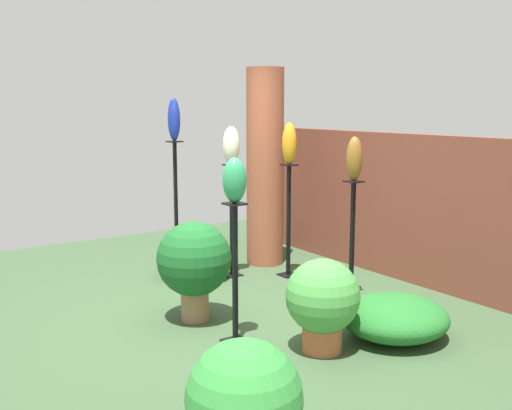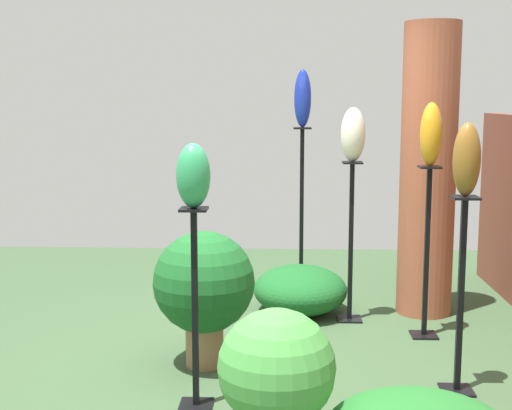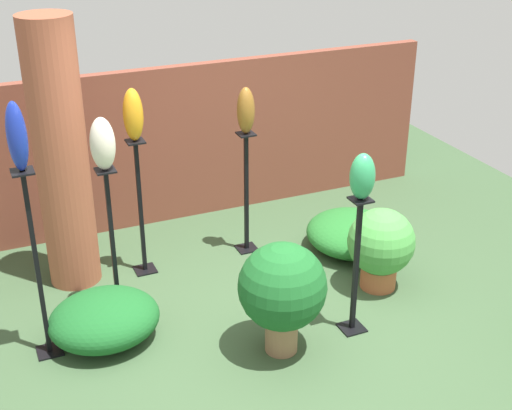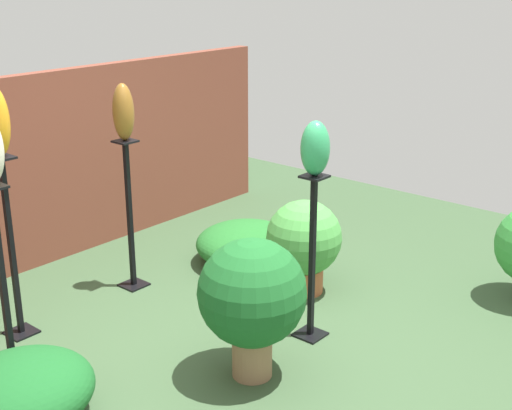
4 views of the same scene
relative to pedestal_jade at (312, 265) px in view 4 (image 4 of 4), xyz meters
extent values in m
plane|color=#385133|center=(-0.54, 0.18, -0.55)|extent=(8.00, 8.00, 0.00)
cube|color=brown|center=(-0.54, 2.62, 0.29)|extent=(5.60, 0.12, 1.68)
cube|color=black|center=(0.00, 0.00, -0.55)|extent=(0.20, 0.20, 0.01)
cube|color=black|center=(0.00, 0.00, 0.05)|extent=(0.04, 0.04, 1.21)
cube|color=black|center=(0.00, 0.00, 0.65)|extent=(0.16, 0.16, 0.02)
cube|color=black|center=(-1.34, 1.62, -0.55)|extent=(0.20, 0.20, 0.01)
cube|color=black|center=(-1.34, 1.62, 0.11)|extent=(0.04, 0.04, 1.33)
cube|color=black|center=(-1.34, 1.62, 0.77)|extent=(0.16, 0.16, 0.02)
cube|color=black|center=(-1.73, 1.08, -0.55)|extent=(0.20, 0.20, 0.01)
cube|color=black|center=(-1.73, 1.08, 0.11)|extent=(0.04, 0.04, 1.32)
cube|color=black|center=(-0.28, 1.62, -0.55)|extent=(0.20, 0.20, 0.01)
cube|color=black|center=(-0.28, 1.62, 0.07)|extent=(0.04, 0.04, 1.24)
cube|color=black|center=(-0.28, 1.62, 0.68)|extent=(0.16, 0.16, 0.02)
ellipsoid|color=#2D9356|center=(0.00, 0.00, 0.84)|extent=(0.20, 0.20, 0.37)
ellipsoid|color=brown|center=(-0.28, 1.62, 0.91)|extent=(0.17, 0.17, 0.45)
cylinder|color=#936B4C|center=(-0.67, -0.02, -0.40)|extent=(0.26, 0.26, 0.30)
sphere|color=#195923|center=(-0.67, -0.02, 0.04)|extent=(0.70, 0.70, 0.70)
cylinder|color=#B25B38|center=(0.56, 0.48, -0.45)|extent=(0.33, 0.33, 0.21)
sphere|color=#479942|center=(0.56, 0.48, -0.08)|extent=(0.61, 0.61, 0.61)
ellipsoid|color=#195923|center=(-1.93, 0.67, -0.35)|extent=(0.90, 0.80, 0.40)
ellipsoid|color=#236B28|center=(0.70, 1.20, -0.37)|extent=(0.92, 0.96, 0.36)
camera|label=1|loc=(4.07, -2.64, 1.45)|focal=42.00mm
camera|label=2|loc=(4.03, 0.51, 1.28)|focal=50.00mm
camera|label=3|loc=(-2.71, -4.22, 2.98)|focal=50.00mm
camera|label=4|loc=(-3.73, -2.67, 2.01)|focal=50.00mm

